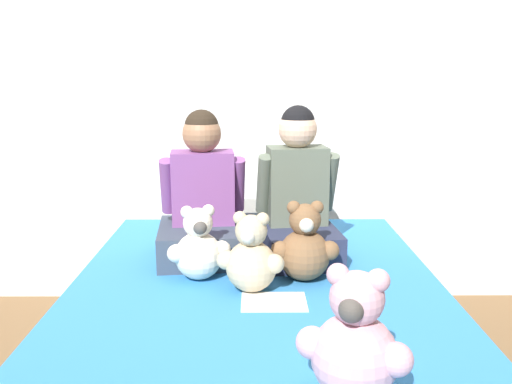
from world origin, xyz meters
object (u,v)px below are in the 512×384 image
child_on_right (298,200)px  teddy_bear_between_children (251,258)px  pillow_at_headboard (255,217)px  sign_card (274,302)px  bed (257,365)px  teddy_bear_held_by_right_child (305,247)px  teddy_bear_at_foot_of_bed (355,344)px  child_on_left (203,204)px  teddy_bear_held_by_left_child (199,248)px

child_on_right → teddy_bear_between_children: child_on_right is taller
child_on_right → teddy_bear_between_children: 0.42m
pillow_at_headboard → sign_card: 0.85m
bed → sign_card: size_ratio=9.45×
child_on_right → teddy_bear_held_by_right_child: bearing=-96.4°
bed → child_on_right: 0.66m
bed → pillow_at_headboard: pillow_at_headboard is taller
child_on_right → pillow_at_headboard: (-0.17, 0.38, -0.18)m
teddy_bear_held_by_right_child → pillow_at_headboard: teddy_bear_held_by_right_child is taller
teddy_bear_between_children → pillow_at_headboard: teddy_bear_between_children is taller
child_on_right → pillow_at_headboard: 0.45m
bed → teddy_bear_held_by_right_child: teddy_bear_held_by_right_child is taller
bed → teddy_bear_at_foot_of_bed: (0.22, -0.53, 0.36)m
child_on_left → child_on_right: 0.38m
pillow_at_headboard → child_on_left: bearing=-118.2°
child_on_left → child_on_right: (0.37, 0.00, 0.02)m
bed → teddy_bear_held_by_left_child: size_ratio=7.33×
teddy_bear_between_children → teddy_bear_at_foot_of_bed: bearing=-55.8°
teddy_bear_held_by_left_child → teddy_bear_between_children: size_ratio=0.98×
teddy_bear_held_by_left_child → pillow_at_headboard: teddy_bear_held_by_left_child is taller
teddy_bear_held_by_right_child → teddy_bear_between_children: 0.21m
teddy_bear_between_children → bed: bearing=-64.3°
child_on_left → teddy_bear_at_foot_of_bed: 1.06m
bed → teddy_bear_between_children: (-0.02, 0.08, 0.35)m
teddy_bear_between_children → pillow_at_headboard: (0.02, 0.75, -0.06)m
sign_card → teddy_bear_held_by_left_child: bearing=141.4°
teddy_bear_held_by_right_child → teddy_bear_between_children: bearing=-152.5°
teddy_bear_between_children → sign_card: (0.07, -0.10, -0.11)m
bed → teddy_bear_held_by_right_child: size_ratio=6.87×
child_on_left → child_on_right: bearing=-4.9°
child_on_left → teddy_bear_held_by_left_child: size_ratio=2.16×
teddy_bear_held_by_right_child → pillow_at_headboard: (-0.17, 0.65, -0.07)m
teddy_bear_held_by_right_child → teddy_bear_at_foot_of_bed: size_ratio=0.92×
teddy_bear_held_by_right_child → teddy_bear_at_foot_of_bed: teddy_bear_at_foot_of_bed is taller
child_on_right → teddy_bear_at_foot_of_bed: (0.05, -0.98, -0.10)m
child_on_right → teddy_bear_at_foot_of_bed: bearing=-94.4°
pillow_at_headboard → sign_card: size_ratio=2.11×
teddy_bear_at_foot_of_bed → teddy_bear_held_by_left_child: bearing=143.5°
bed → teddy_bear_held_by_left_child: (-0.20, 0.19, 0.34)m
teddy_bear_between_children → teddy_bear_at_foot_of_bed: teddy_bear_at_foot_of_bed is taller
teddy_bear_at_foot_of_bed → child_on_right: bearing=116.2°
child_on_right → pillow_at_headboard: child_on_right is taller
teddy_bear_held_by_left_child → child_on_left: bearing=76.0°
teddy_bear_held_by_left_child → teddy_bear_held_by_right_child: bearing=-16.5°
teddy_bear_held_by_right_child → teddy_bear_at_foot_of_bed: (0.05, -0.71, 0.01)m
child_on_left → teddy_bear_between_children: child_on_left is taller
teddy_bear_held_by_right_child → pillow_at_headboard: bearing=104.4°
teddy_bear_held_by_left_child → sign_card: (0.26, -0.21, -0.11)m
child_on_right → pillow_at_headboard: size_ratio=1.35×
child_on_left → teddy_bear_held_by_left_child: bearing=-94.9°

